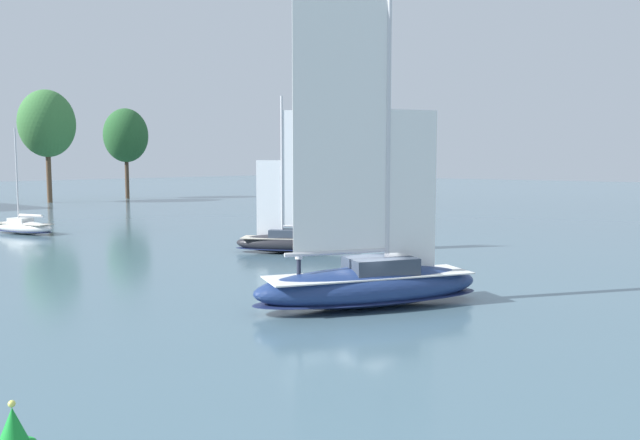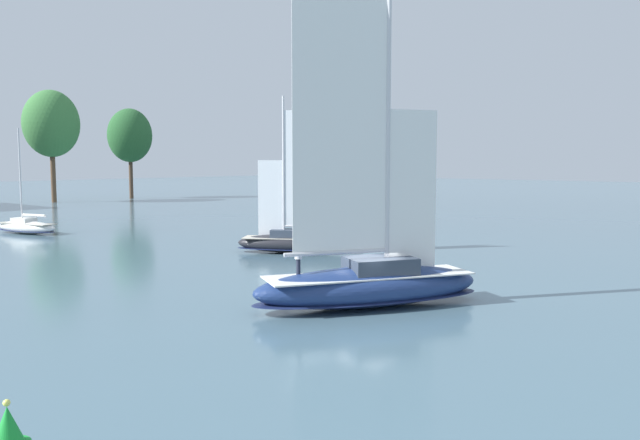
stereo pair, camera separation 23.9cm
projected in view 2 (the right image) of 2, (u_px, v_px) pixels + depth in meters
ground_plane at (369, 306)px, 29.42m from camera, size 400.00×400.00×0.00m
tree_shore_left at (130, 136)px, 113.55m from camera, size 7.96×7.96×16.38m
tree_shore_center at (51, 124)px, 102.34m from camera, size 8.98×8.98×18.47m
sailboat_main at (369, 281)px, 29.31m from camera, size 11.32×8.61×15.55m
sailboat_moored_near_marina at (293, 240)px, 46.62m from camera, size 6.56×8.38×11.61m
sailboat_moored_far_slip at (27, 226)px, 58.98m from camera, size 3.73×7.48×9.92m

